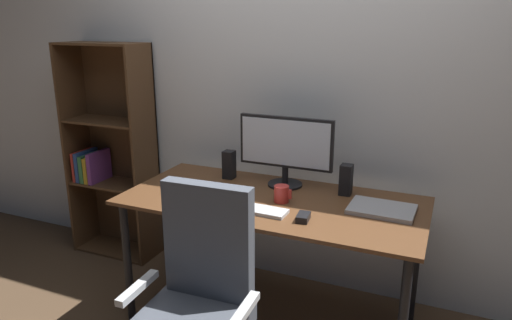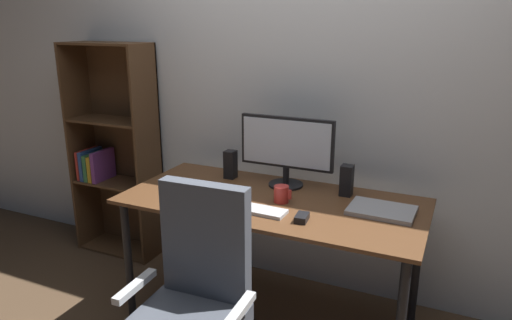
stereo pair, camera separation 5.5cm
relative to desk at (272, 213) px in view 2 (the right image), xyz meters
name	(u,v)px [view 2 (the right image)]	position (x,y,z in m)	size (l,w,h in m)	color
ground_plane	(271,318)	(0.00, 0.00, -0.66)	(12.00, 12.00, 0.00)	#4C3826
back_wall	(308,82)	(0.00, 0.55, 0.64)	(6.40, 0.10, 2.60)	silver
desk	(272,213)	(0.00, 0.00, 0.00)	(1.60, 0.75, 0.74)	#56351E
monitor	(286,147)	(-0.01, 0.23, 0.31)	(0.55, 0.20, 0.40)	black
keyboard	(257,210)	(0.00, -0.18, 0.09)	(0.29, 0.11, 0.02)	#B7BABC
mouse	(302,218)	(0.24, -0.20, 0.10)	(0.06, 0.10, 0.03)	black
coffee_mug	(281,194)	(0.06, -0.02, 0.12)	(0.09, 0.08, 0.09)	#B72D28
laptop	(382,210)	(0.56, 0.06, 0.09)	(0.32, 0.23, 0.02)	#99999E
speaker_left	(230,164)	(-0.37, 0.23, 0.16)	(0.06, 0.07, 0.17)	black
speaker_right	(347,180)	(0.34, 0.23, 0.16)	(0.06, 0.07, 0.17)	black
office_chair	(193,316)	(-0.06, -0.72, -0.20)	(0.54, 0.54, 1.01)	#B7BABC
bookshelf	(115,153)	(-1.39, 0.37, 0.08)	(0.62, 0.28, 1.52)	#4C331E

